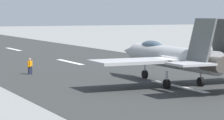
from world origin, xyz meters
name	(u,v)px	position (x,y,z in m)	size (l,w,h in m)	color
ground_plane	(177,86)	(0.00, 0.00, 0.00)	(400.00, 400.00, 0.00)	gray
runway_strip	(177,86)	(-0.02, 0.00, 0.01)	(240.00, 26.00, 0.02)	#2F3130
fighter_jet	(173,56)	(0.89, -0.12, 2.38)	(16.92, 14.80, 5.57)	#A5A5A7
crew_person	(30,66)	(13.42, 8.29, 0.80)	(0.49, 0.57, 1.60)	#1E2338
marker_cone_far	(150,54)	(28.17, -13.49, 0.28)	(0.44, 0.44, 0.55)	orange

